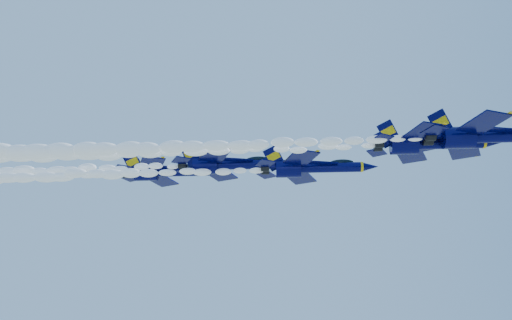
{
  "coord_description": "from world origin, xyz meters",
  "views": [
    {
      "loc": [
        -6.67,
        -73.31,
        121.85
      ],
      "look_at": [
        -10.76,
        3.33,
        153.27
      ],
      "focal_mm": 40.0,
      "sensor_mm": 36.0,
      "label": 1
    }
  ],
  "objects_px": {
    "jet_lead": "(487,136)",
    "jet_third": "(312,167)",
    "jet_fourth": "(228,164)",
    "jet_fifth": "(167,172)",
    "jet_second": "(429,144)"
  },
  "relations": [
    {
      "from": "jet_second",
      "to": "jet_fifth",
      "type": "relative_size",
      "value": 0.87
    },
    {
      "from": "jet_third",
      "to": "jet_fourth",
      "type": "xyz_separation_m",
      "value": [
        -12.91,
        2.06,
        1.6
      ]
    },
    {
      "from": "jet_third",
      "to": "jet_fifth",
      "type": "xyz_separation_m",
      "value": [
        -24.3,
        9.6,
        3.5
      ]
    },
    {
      "from": "jet_second",
      "to": "jet_third",
      "type": "xyz_separation_m",
      "value": [
        -13.9,
        14.83,
        2.94
      ]
    },
    {
      "from": "jet_third",
      "to": "jet_second",
      "type": "bearing_deg",
      "value": -46.86
    },
    {
      "from": "jet_second",
      "to": "jet_fourth",
      "type": "distance_m",
      "value": 32.01
    },
    {
      "from": "jet_third",
      "to": "jet_fifth",
      "type": "relative_size",
      "value": 0.99
    },
    {
      "from": "jet_fourth",
      "to": "jet_fifth",
      "type": "distance_m",
      "value": 13.78
    },
    {
      "from": "jet_lead",
      "to": "jet_fourth",
      "type": "xyz_separation_m",
      "value": [
        -33.36,
        18.64,
        4.51
      ]
    },
    {
      "from": "jet_lead",
      "to": "jet_third",
      "type": "distance_m",
      "value": 26.48
    },
    {
      "from": "jet_second",
      "to": "jet_third",
      "type": "relative_size",
      "value": 0.89
    },
    {
      "from": "jet_second",
      "to": "jet_lead",
      "type": "bearing_deg",
      "value": -14.94
    },
    {
      "from": "jet_lead",
      "to": "jet_third",
      "type": "xyz_separation_m",
      "value": [
        -20.45,
        16.58,
        2.9
      ]
    },
    {
      "from": "jet_lead",
      "to": "jet_fifth",
      "type": "distance_m",
      "value": 52.23
    },
    {
      "from": "jet_fourth",
      "to": "jet_fifth",
      "type": "xyz_separation_m",
      "value": [
        -11.38,
        7.54,
        1.89
      ]
    }
  ]
}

